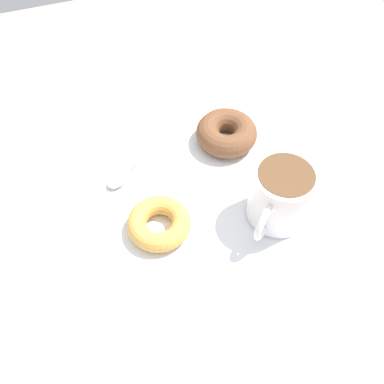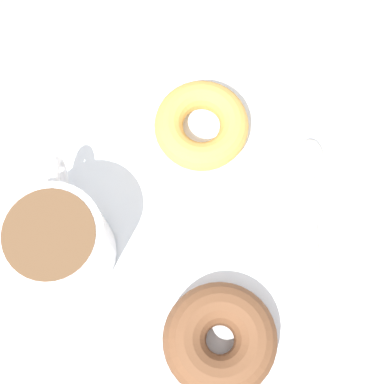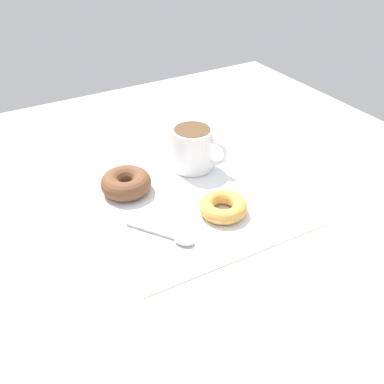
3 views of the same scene
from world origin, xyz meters
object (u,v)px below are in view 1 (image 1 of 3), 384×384
donut_near_cup (226,133)px  donut_far (159,223)px  spoon (125,173)px  coffee_cup (281,195)px

donut_near_cup → donut_far: (15.03, 12.31, -0.51)cm
spoon → coffee_cup: bearing=142.1°
donut_far → coffee_cup: bearing=168.7°
donut_near_cup → donut_far: size_ratio=1.11×
coffee_cup → donut_far: (16.21, -3.25, -3.17)cm
spoon → donut_near_cup: bearing=-175.6°
coffee_cup → spoon: size_ratio=0.92×
spoon → donut_far: bearing=100.7°
coffee_cup → donut_far: 16.83cm
donut_near_cup → donut_far: donut_near_cup is taller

